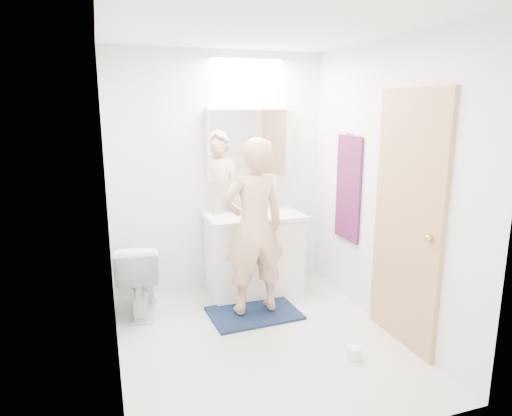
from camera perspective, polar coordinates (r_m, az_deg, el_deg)
name	(u,v)px	position (r m, az deg, el deg)	size (l,w,h in m)	color
floor	(260,340)	(3.85, 0.52, -16.27)	(2.50, 2.50, 0.00)	silver
ceiling	(261,28)	(3.41, 0.61, 21.69)	(2.50, 2.50, 0.00)	white
wall_back	(219,173)	(4.62, -4.63, 4.36)	(2.50, 2.50, 0.00)	white
wall_front	(343,242)	(2.33, 10.90, -4.16)	(2.50, 2.50, 0.00)	white
wall_left	(108,206)	(3.25, -18.06, 0.22)	(2.50, 2.50, 0.00)	white
wall_right	(385,188)	(3.94, 15.85, 2.46)	(2.50, 2.50, 0.00)	white
vanity_cabinet	(254,255)	(4.61, -0.31, -5.96)	(0.90, 0.55, 0.78)	white
countertop	(254,216)	(4.50, -0.31, -1.01)	(0.95, 0.58, 0.04)	white
sink_basin	(253,212)	(4.52, -0.44, -0.50)	(0.36, 0.36, 0.03)	white
faucet	(247,202)	(4.68, -1.18, 0.78)	(0.02, 0.02, 0.16)	#B9B9BE
medicine_cabinet	(250,143)	(4.60, -0.80, 8.12)	(0.88, 0.14, 0.70)	white
mirror_panel	(252,144)	(4.52, -0.50, 8.05)	(0.84, 0.01, 0.66)	silver
toilet	(140,277)	(4.32, -14.32, -8.42)	(0.38, 0.67, 0.68)	white
bath_rug	(254,313)	(4.27, -0.26, -13.06)	(0.80, 0.55, 0.02)	#152441
person	(254,227)	(3.98, -0.27, -2.41)	(0.57, 0.37, 1.56)	tan
door	(407,221)	(3.69, 18.48, -1.55)	(0.04, 0.80, 2.00)	tan
door_knob	(429,238)	(3.45, 20.88, -3.55)	(0.06, 0.06, 0.06)	gold
towel	(348,189)	(4.40, 11.48, 2.40)	(0.02, 0.42, 1.00)	#13153B
towel_hook	(349,133)	(4.33, 11.64, 9.18)	(0.02, 0.02, 0.07)	silver
soap_bottle_a	(217,203)	(4.52, -4.97, 0.58)	(0.08, 0.08, 0.20)	tan
soap_bottle_b	(231,204)	(4.59, -3.15, 0.48)	(0.07, 0.07, 0.15)	#517EAE
toothbrush_cup	(274,205)	(4.72, 2.26, 0.43)	(0.09, 0.09, 0.09)	#4651D3
toilet_paper_roll	(353,353)	(3.66, 12.15, -17.36)	(0.11, 0.11, 0.10)	white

